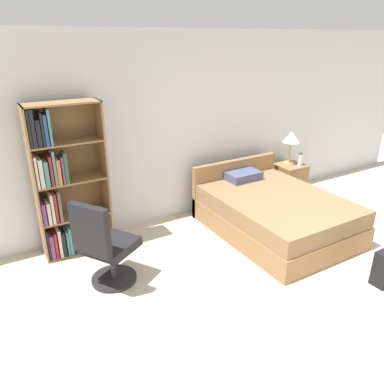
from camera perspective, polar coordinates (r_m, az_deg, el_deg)
The scene contains 8 objects.
ground_plane at distance 3.94m, azimuth 27.20°, elevation -19.72°, with size 14.00×14.00×0.00m, color beige.
wall_back at distance 5.45m, azimuth 0.58°, elevation 9.94°, with size 9.00×0.06×2.60m.
bookshelf at distance 4.63m, azimuth -19.41°, elevation 1.04°, with size 0.83×0.32×1.84m.
bed at distance 5.24m, azimuth 12.19°, elevation -3.03°, with size 1.47×1.96×0.78m.
office_chair at distance 4.04m, azimuth -13.13°, elevation -8.20°, with size 0.72×0.69×1.02m.
nightstand at distance 6.44m, azimuth 14.48°, elevation 1.73°, with size 0.45×0.47×0.56m.
table_lamp at distance 6.27m, azimuth 14.91°, elevation 7.96°, with size 0.28×0.28×0.54m.
water_bottle at distance 6.32m, azimuth 16.18°, elevation 4.77°, with size 0.08×0.08×0.21m.
Camera 1 is at (-2.75, -1.32, 2.50)m, focal length 35.00 mm.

